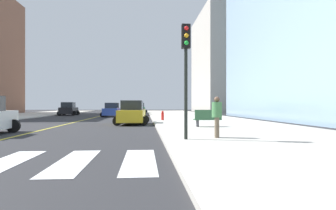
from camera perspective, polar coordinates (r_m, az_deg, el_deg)
name	(u,v)px	position (r m, az deg, el deg)	size (l,w,h in m)	color
sidewalk_kerb_east	(215,123)	(25.20, 8.81, -3.45)	(10.00, 120.00, 0.15)	#B2ADA3
lane_divider_paint	(100,116)	(44.98, -12.67, -2.06)	(0.16, 80.00, 0.01)	yellow
parking_garage_concrete	(237,63)	(74.58, 12.79, 7.63)	(18.00, 24.00, 23.16)	#B2ADA3
car_red_nearest	(138,110)	(46.97, -5.70, -0.98)	(2.50, 3.97, 1.76)	red
car_green_third	(139,108)	(59.18, -5.40, -0.66)	(3.02, 4.73, 2.08)	#236B42
car_yellow_fourth	(132,113)	(24.81, -6.78, -1.57)	(2.86, 4.46, 1.95)	gold
car_black_fifth	(69,109)	(50.09, -18.21, -0.76)	(2.95, 4.66, 2.06)	black
car_silver_sixth	(136,109)	(53.55, -6.01, -0.76)	(2.84, 4.48, 1.99)	#B7B7BC
car_blue_seventh	(112,110)	(42.08, -10.54, -0.98)	(2.80, 4.37, 1.92)	#2D479E
traffic_light_near_corner	(186,58)	(12.72, 3.39, 8.74)	(0.36, 0.41, 4.77)	black
park_bench	(208,119)	(20.17, 7.49, -2.54)	(1.82, 0.61, 1.12)	#33603D
pedestrian_waiting_east	(217,115)	(13.39, 9.19, -1.87)	(0.44, 0.44, 1.79)	brown
fire_hydrant	(163,116)	(29.10, -1.03, -2.01)	(0.26, 0.26, 0.89)	red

